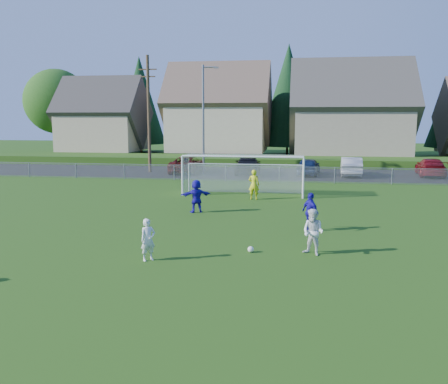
{
  "coord_description": "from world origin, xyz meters",
  "views": [
    {
      "loc": [
        3.22,
        -13.0,
        4.75
      ],
      "look_at": [
        0.0,
        8.0,
        1.4
      ],
      "focal_mm": 38.0,
      "sensor_mm": 36.0,
      "label": 1
    }
  ],
  "objects": [
    {
      "name": "ground",
      "position": [
        0.0,
        0.0,
        0.0
      ],
      "size": [
        160.0,
        160.0,
        0.0
      ],
      "primitive_type": "plane",
      "color": "#193D0C",
      "rests_on": "ground"
    },
    {
      "name": "asphalt_lot",
      "position": [
        0.0,
        27.5,
        0.01
      ],
      "size": [
        60.0,
        60.0,
        0.0
      ],
      "primitive_type": "plane",
      "color": "black",
      "rests_on": "ground"
    },
    {
      "name": "grass_embankment",
      "position": [
        0.0,
        35.0,
        0.4
      ],
      "size": [
        70.0,
        6.0,
        0.8
      ],
      "primitive_type": "cube",
      "color": "#1E420F",
      "rests_on": "ground"
    },
    {
      "name": "soccer_ball",
      "position": [
        1.69,
        3.27,
        0.11
      ],
      "size": [
        0.22,
        0.22,
        0.22
      ],
      "primitive_type": "sphere",
      "color": "white",
      "rests_on": "ground"
    },
    {
      "name": "player_white_a",
      "position": [
        -1.62,
        1.8,
        0.71
      ],
      "size": [
        0.61,
        0.61,
        1.42
      ],
      "primitive_type": "imported",
      "rotation": [
        0.0,
        0.0,
        0.76
      ],
      "color": "white",
      "rests_on": "ground"
    },
    {
      "name": "player_white_b",
      "position": [
        3.85,
        3.31,
        0.81
      ],
      "size": [
        0.99,
        0.94,
        1.62
      ],
      "primitive_type": "imported",
      "rotation": [
        0.0,
        0.0,
        -0.56
      ],
      "color": "white",
      "rests_on": "ground"
    },
    {
      "name": "player_blue_a",
      "position": [
        3.86,
        6.9,
        0.81
      ],
      "size": [
        0.91,
        0.99,
        1.63
      ],
      "primitive_type": "imported",
      "rotation": [
        0.0,
        0.0,
        2.25
      ],
      "color": "#1F12AF",
      "rests_on": "ground"
    },
    {
      "name": "player_blue_b",
      "position": [
        -1.73,
        10.06,
        0.83
      ],
      "size": [
        1.61,
        1.1,
        1.67
      ],
      "primitive_type": "imported",
      "rotation": [
        0.0,
        0.0,
        3.58
      ],
      "color": "#1F12AF",
      "rests_on": "ground"
    },
    {
      "name": "goalkeeper",
      "position": [
        0.8,
        14.29,
        0.88
      ],
      "size": [
        0.69,
        0.5,
        1.76
      ],
      "primitive_type": "imported",
      "rotation": [
        0.0,
        0.0,
        3.01
      ],
      "color": "yellow",
      "rests_on": "ground"
    },
    {
      "name": "car_c",
      "position": [
        -6.12,
        26.92,
        0.72
      ],
      "size": [
        2.4,
        5.16,
        1.43
      ],
      "primitive_type": "imported",
      "rotation": [
        0.0,
        0.0,
        3.14
      ],
      "color": "#4E0D09",
      "rests_on": "ground"
    },
    {
      "name": "car_d",
      "position": [
        -0.82,
        26.62,
        0.74
      ],
      "size": [
        2.37,
        5.21,
        1.48
      ],
      "primitive_type": "imported",
      "rotation": [
        0.0,
        0.0,
        3.2
      ],
      "color": "black",
      "rests_on": "ground"
    },
    {
      "name": "car_e",
      "position": [
        4.23,
        26.79,
        0.72
      ],
      "size": [
        2.21,
        4.41,
        1.44
      ],
      "primitive_type": "imported",
      "rotation": [
        0.0,
        0.0,
        3.02
      ],
      "color": "#132344",
      "rests_on": "ground"
    },
    {
      "name": "car_f",
      "position": [
        7.69,
        26.97,
        0.77
      ],
      "size": [
        1.94,
        4.77,
        1.54
      ],
      "primitive_type": "imported",
      "rotation": [
        0.0,
        0.0,
        3.07
      ],
      "color": "#BDBDBD",
      "rests_on": "ground"
    },
    {
      "name": "car_g",
      "position": [
        14.1,
        27.69,
        0.72
      ],
      "size": [
        2.62,
        5.19,
        1.44
      ],
      "primitive_type": "imported",
      "rotation": [
        0.0,
        0.0,
        3.02
      ],
      "color": "maroon",
      "rests_on": "ground"
    },
    {
      "name": "soccer_goal",
      "position": [
        0.0,
        16.05,
        1.63
      ],
      "size": [
        7.42,
        1.9,
        2.5
      ],
      "color": "white",
      "rests_on": "ground"
    },
    {
      "name": "chainlink_fence",
      "position": [
        0.0,
        22.0,
        0.63
      ],
      "size": [
        52.06,
        0.06,
        1.2
      ],
      "color": "gray",
      "rests_on": "ground"
    },
    {
      "name": "streetlight",
      "position": [
        -4.45,
        26.0,
        4.84
      ],
      "size": [
        1.38,
        0.18,
        9.0
      ],
      "color": "slate",
      "rests_on": "ground"
    },
    {
      "name": "utility_pole",
      "position": [
        -9.5,
        27.0,
        5.15
      ],
      "size": [
        1.6,
        0.26,
        10.0
      ],
      "color": "#473321",
      "rests_on": "ground"
    },
    {
      "name": "houses_row",
      "position": [
        1.97,
        42.46,
        7.33
      ],
      "size": [
        53.9,
        11.45,
        13.27
      ],
      "color": "tan",
      "rests_on": "ground"
    },
    {
      "name": "tree_row",
      "position": [
        1.04,
        48.74,
        6.91
      ],
      "size": [
        65.98,
        12.36,
        13.8
      ],
      "color": "#382616",
      "rests_on": "ground"
    }
  ]
}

